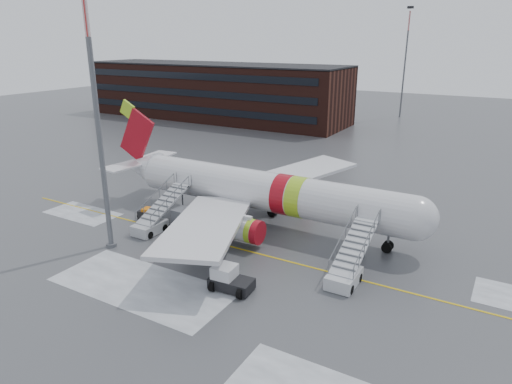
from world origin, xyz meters
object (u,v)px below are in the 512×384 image
Objects in this scene: baggage_tractor at (148,215)px; light_mast_near at (97,115)px; uld_container at (184,220)px; airstair_aft at (155,220)px; pushback_tug at (229,279)px; airliner at (258,190)px; airstair_fwd at (348,268)px.

light_mast_near reaches higher than baggage_tractor.
baggage_tractor is at bearing 180.00° from uld_container.
airstair_aft is 13.35m from pushback_tug.
uld_container is 4.66m from baggage_tractor.
light_mast_near is at bearing -101.22° from airstair_aft.
airliner is 7.70m from uld_container.
light_mast_near is (-20.15, -4.71, 10.59)m from airstair_fwd.
airliner is 10.31m from airstair_aft.
pushback_tug is 17.00m from light_mast_near.
airstair_aft is (-7.62, -6.54, -2.35)m from airliner.
uld_container is at bearing -0.00° from baggage_tractor.
uld_container is 12.83m from light_mast_near.
pushback_tug is 16.24m from baggage_tractor.
airstair_aft reaches higher than baggage_tractor.
airstair_fwd is 3.02× the size of uld_container.
baggage_tractor is 12.89m from light_mast_near.
airstair_aft is 3.02× the size of uld_container.
airstair_fwd is 19.22m from airstair_aft.
airstair_fwd is 17.08m from uld_container.
airstair_fwd reaches higher than uld_container.
light_mast_near is (1.48, -6.35, 11.12)m from baggage_tractor.
airstair_fwd is at bearing 13.16° from light_mast_near.
airstair_fwd is at bearing 0.00° from airstair_aft.
pushback_tug is at bearing -69.59° from airliner.
baggage_tractor is (-14.55, 7.21, -0.27)m from pushback_tug.
pushback_tug reaches higher than baggage_tractor.
baggage_tractor is 0.11× the size of light_mast_near.
baggage_tractor is (-4.64, 0.00, -0.42)m from uld_container.
pushback_tug is at bearing -26.35° from baggage_tractor.
light_mast_near is (-13.06, 0.86, 10.85)m from pushback_tug.
light_mast_near is (-3.16, -6.35, 10.70)m from uld_container.
airliner reaches higher than pushback_tug.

